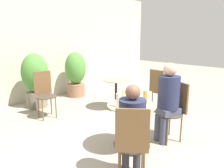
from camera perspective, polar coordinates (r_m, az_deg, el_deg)
The scene contains 16 objects.
ground_plane at distance 3.42m, azimuth 5.97°, elevation -17.55°, with size 20.00×20.00×0.00m, color gray.
storefront_wall at distance 5.96m, azimuth -23.29°, elevation 9.56°, with size 10.00×0.06×3.00m.
cafe_table_near at distance 3.29m, azimuth 5.10°, elevation -8.47°, with size 0.72×0.72×0.72m.
cafe_table_far at distance 5.10m, azimuth 1.06°, elevation -0.87°, with size 0.69×0.69×0.72m.
bistro_chair_0 at distance 2.52m, azimuth 5.23°, elevation -14.25°, with size 0.49×0.49×0.97m.
bistro_chair_1 at distance 3.74m, azimuth 16.08°, elevation -5.59°, with size 0.48×0.46×0.97m.
bistro_chair_4 at distance 4.83m, azimuth -17.26°, elevation -1.56°, with size 0.43×0.46×0.97m.
bistro_chair_5 at distance 5.00m, azimuth 12.11°, elevation -0.78°, with size 0.44×0.43×0.97m.
seated_person_0 at distance 2.61m, azimuth 5.26°, elevation -10.14°, with size 0.40×0.40×1.18m.
seated_person_1 at distance 3.58m, azimuth 14.37°, elevation -3.04°, with size 0.41×0.39×1.30m.
beer_glass_0 at distance 3.38m, azimuth 3.12°, elevation -2.87°, with size 0.07×0.07×0.19m.
beer_glass_1 at distance 3.09m, azimuth 1.65°, elevation -4.28°, with size 0.06×0.06×0.20m.
beer_glass_2 at distance 3.01m, azimuth 6.95°, elevation -4.98°, with size 0.06×0.06×0.18m.
beer_glass_3 at distance 3.31m, azimuth 8.64°, elevation -3.38°, with size 0.06×0.06×0.19m.
potted_plant_1 at distance 5.52m, azimuth -19.41°, elevation 1.43°, with size 0.62×0.62×1.31m.
potted_plant_2 at distance 6.25m, azimuth -9.50°, elevation 2.90°, with size 0.58×0.58×1.27m.
Camera 1 is at (-2.36, -1.78, 1.72)m, focal length 35.00 mm.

